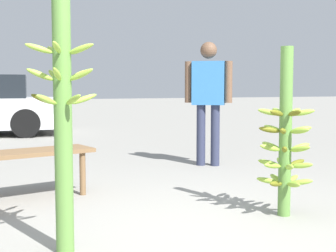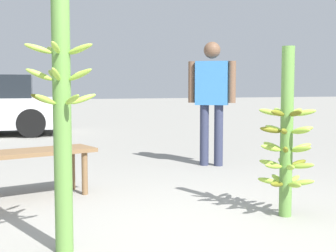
{
  "view_description": "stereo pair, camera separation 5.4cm",
  "coord_description": "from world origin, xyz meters",
  "px_view_note": "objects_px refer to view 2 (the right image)",
  "views": [
    {
      "loc": [
        -1.51,
        -2.89,
        1.07
      ],
      "look_at": [
        -0.13,
        0.27,
        0.79
      ],
      "focal_mm": 50.0,
      "sensor_mm": 36.0,
      "label": 1
    },
    {
      "loc": [
        -1.46,
        -2.91,
        1.07
      ],
      "look_at": [
        -0.13,
        0.27,
        0.79
      ],
      "focal_mm": 50.0,
      "sensor_mm": 36.0,
      "label": 2
    }
  ],
  "objects_px": {
    "banana_stalk_left": "(62,115)",
    "market_bench": "(24,158)",
    "banana_stalk_center": "(287,139)",
    "vendor_person": "(212,92)"
  },
  "relations": [
    {
      "from": "banana_stalk_center",
      "to": "vendor_person",
      "type": "relative_size",
      "value": 0.83
    },
    {
      "from": "banana_stalk_center",
      "to": "market_bench",
      "type": "bearing_deg",
      "value": 143.28
    },
    {
      "from": "banana_stalk_center",
      "to": "vendor_person",
      "type": "xyz_separation_m",
      "value": [
        0.62,
        2.49,
        0.35
      ]
    },
    {
      "from": "banana_stalk_left",
      "to": "banana_stalk_center",
      "type": "relative_size",
      "value": 1.22
    },
    {
      "from": "vendor_person",
      "to": "banana_stalk_left",
      "type": "bearing_deg",
      "value": -98.34
    },
    {
      "from": "banana_stalk_left",
      "to": "market_bench",
      "type": "bearing_deg",
      "value": 93.19
    },
    {
      "from": "market_bench",
      "to": "banana_stalk_left",
      "type": "bearing_deg",
      "value": -99.14
    },
    {
      "from": "banana_stalk_left",
      "to": "market_bench",
      "type": "relative_size",
      "value": 1.21
    },
    {
      "from": "banana_stalk_left",
      "to": "vendor_person",
      "type": "relative_size",
      "value": 1.02
    },
    {
      "from": "banana_stalk_left",
      "to": "vendor_person",
      "type": "distance_m",
      "value": 3.62
    }
  ]
}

